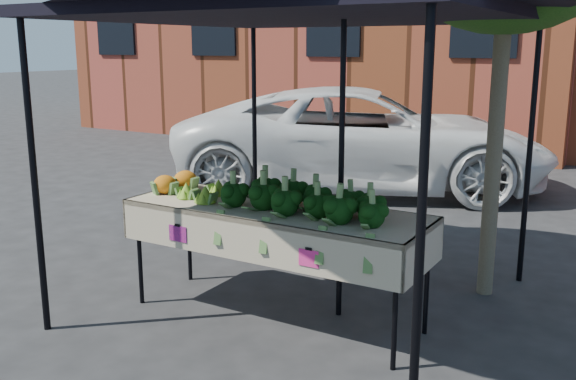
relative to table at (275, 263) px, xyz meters
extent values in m
plane|color=#242426|center=(0.07, -0.12, -0.45)|extent=(90.00, 90.00, 0.00)
cube|color=#BFB08C|center=(0.00, 0.00, 0.00)|extent=(2.40, 0.81, 0.90)
cube|color=#F22D8C|center=(-0.63, -0.40, 0.25)|extent=(0.17, 0.01, 0.12)
cube|color=#E82C83|center=(0.52, -0.40, 0.25)|extent=(0.17, 0.01, 0.12)
ellipsoid|color=black|center=(0.28, 0.03, 0.58)|extent=(1.37, 0.57, 0.26)
ellipsoid|color=#83BE39|center=(-0.66, -0.01, 0.55)|extent=(0.43, 0.47, 0.20)
ellipsoid|color=orange|center=(-1.03, 0.07, 0.54)|extent=(0.23, 0.43, 0.18)
imported|color=white|center=(-1.34, 4.69, 2.29)|extent=(2.42, 2.93, 5.48)
camera|label=1|loc=(2.49, -4.04, 1.66)|focal=39.89mm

